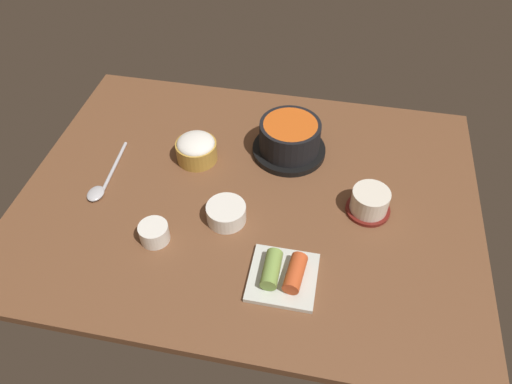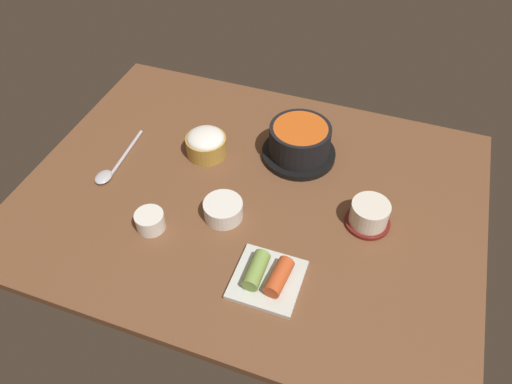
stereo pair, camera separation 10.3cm
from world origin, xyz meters
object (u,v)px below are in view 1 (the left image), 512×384
at_px(side_bowl_near, 154,232).
at_px(banchan_cup_center, 226,213).
at_px(rice_bowl, 196,148).
at_px(stone_pot, 290,139).
at_px(spoon, 102,184).
at_px(tea_cup_with_saucer, 370,202).
at_px(kimchi_plate, 283,274).

bearing_deg(side_bowl_near, banchan_cup_center, 31.15).
height_order(rice_bowl, banchan_cup_center, rice_bowl).
distance_m(stone_pot, rice_bowl, 0.22).
bearing_deg(spoon, side_bowl_near, -35.48).
xyz_separation_m(side_bowl_near, spoon, (-0.17, 0.12, -0.01)).
relative_size(tea_cup_with_saucer, side_bowl_near, 1.57).
distance_m(rice_bowl, spoon, 0.23).
xyz_separation_m(tea_cup_with_saucer, spoon, (-0.59, -0.04, -0.02)).
bearing_deg(tea_cup_with_saucer, banchan_cup_center, -164.17).
xyz_separation_m(banchan_cup_center, spoon, (-0.30, 0.04, -0.01)).
bearing_deg(tea_cup_with_saucer, side_bowl_near, -159.06).
xyz_separation_m(tea_cup_with_saucer, kimchi_plate, (-0.15, -0.20, -0.01)).
xyz_separation_m(rice_bowl, tea_cup_with_saucer, (0.40, -0.09, -0.00)).
xyz_separation_m(stone_pot, spoon, (-0.39, -0.19, -0.04)).
relative_size(tea_cup_with_saucer, kimchi_plate, 0.74).
xyz_separation_m(banchan_cup_center, side_bowl_near, (-0.13, -0.08, -0.00)).
bearing_deg(stone_pot, rice_bowl, -162.93).
xyz_separation_m(kimchi_plate, side_bowl_near, (-0.27, 0.04, 0.01)).
xyz_separation_m(stone_pot, rice_bowl, (-0.21, -0.06, -0.01)).
height_order(stone_pot, rice_bowl, stone_pot).
distance_m(rice_bowl, side_bowl_near, 0.25).
relative_size(tea_cup_with_saucer, spoon, 0.48).
distance_m(tea_cup_with_saucer, side_bowl_near, 0.45).
bearing_deg(side_bowl_near, stone_pot, 53.97).
height_order(rice_bowl, side_bowl_near, rice_bowl).
height_order(rice_bowl, tea_cup_with_saucer, rice_bowl).
distance_m(stone_pot, banchan_cup_center, 0.25).
distance_m(tea_cup_with_saucer, banchan_cup_center, 0.30).
bearing_deg(rice_bowl, side_bowl_near, -94.09).
distance_m(rice_bowl, kimchi_plate, 0.39).
bearing_deg(rice_bowl, kimchi_plate, -49.26).
xyz_separation_m(stone_pot, banchan_cup_center, (-0.10, -0.23, -0.02)).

